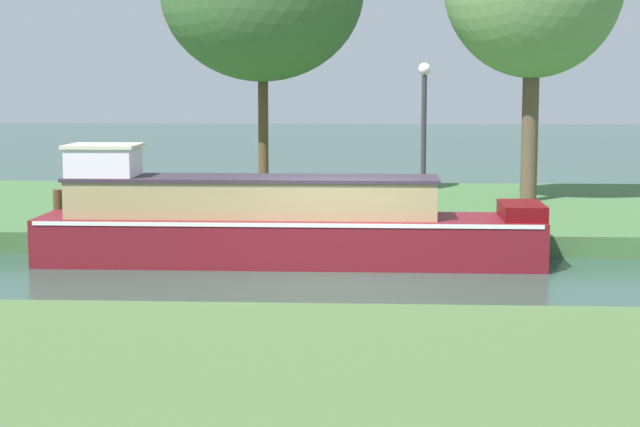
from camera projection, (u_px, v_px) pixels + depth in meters
ground_plane at (334, 276)px, 17.63m from camera, size 120.00×120.00×0.00m
riverbank_far at (347, 212)px, 24.54m from camera, size 72.00×10.00×0.40m
maroon_barge at (275, 223)px, 18.79m from camera, size 8.91×1.67×2.11m
lamp_post at (424, 126)px, 20.29m from camera, size 0.24×0.24×3.17m
mooring_post_near at (58, 209)px, 20.25m from camera, size 0.18×0.18×0.77m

